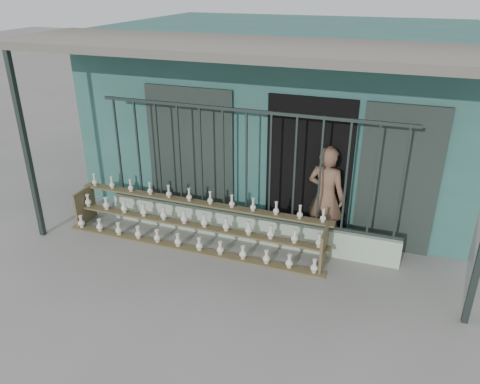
% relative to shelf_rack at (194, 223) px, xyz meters
% --- Properties ---
extents(ground, '(60.00, 60.00, 0.00)m').
position_rel_shelf_rack_xyz_m(ground, '(0.77, -0.89, -0.36)').
color(ground, slate).
extents(workshop_building, '(7.40, 6.60, 3.21)m').
position_rel_shelf_rack_xyz_m(workshop_building, '(0.77, 3.34, 1.26)').
color(workshop_building, '#2A5952').
rests_on(workshop_building, ground).
extents(parapet_wall, '(5.00, 0.20, 0.45)m').
position_rel_shelf_rack_xyz_m(parapet_wall, '(0.77, 0.41, -0.14)').
color(parapet_wall, '#A4BEA2').
rests_on(parapet_wall, ground).
extents(security_fence, '(5.00, 0.04, 1.80)m').
position_rel_shelf_rack_xyz_m(security_fence, '(0.77, 0.41, 0.99)').
color(security_fence, '#283330').
rests_on(security_fence, parapet_wall).
extents(shelf_rack, '(4.50, 0.68, 0.85)m').
position_rel_shelf_rack_xyz_m(shelf_rack, '(0.00, 0.00, 0.00)').
color(shelf_rack, brown).
rests_on(shelf_rack, ground).
extents(elderly_woman, '(0.71, 0.55, 1.71)m').
position_rel_shelf_rack_xyz_m(elderly_woman, '(2.01, 0.69, 0.49)').
color(elderly_woman, brown).
rests_on(elderly_woman, ground).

